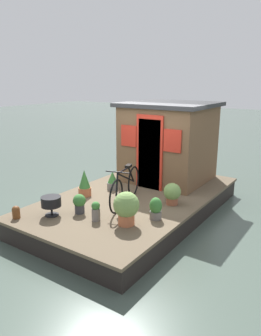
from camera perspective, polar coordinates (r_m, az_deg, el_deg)
name	(u,v)px	position (r m, az deg, el deg)	size (l,w,h in m)	color
ground_plane	(135,214)	(7.77, 0.84, -7.96)	(60.00, 60.00, 0.00)	#47564C
houseboat_deck	(135,204)	(7.68, 0.85, -6.38)	(5.33, 3.07, 0.46)	brown
houseboat_cabin	(168,141)	(8.63, 6.62, 4.61)	(2.09, 2.21, 2.03)	brown
bicycle	(125,187)	(6.98, -0.88, -3.25)	(1.70, 0.60, 0.84)	black
potted_plant_fern	(96,211)	(6.26, -6.06, -7.46)	(0.16, 0.16, 0.38)	slate
potted_plant_mint	(79,203)	(6.63, -8.90, -6.02)	(0.26, 0.26, 0.39)	#38383D
potted_plant_thyme	(172,193)	(7.04, 7.28, -4.36)	(0.37, 0.37, 0.47)	#935138
potted_plant_rosemary	(156,209)	(6.31, 4.41, -7.06)	(0.24, 0.24, 0.43)	slate
potted_plant_lavender	(113,181)	(7.95, -3.15, -2.26)	(0.27, 0.27, 0.45)	slate
potted_plant_succulent	(85,184)	(7.55, -8.01, -2.70)	(0.29, 0.29, 0.62)	#B2603D
potted_plant_ivy	(126,207)	(6.00, -0.74, -6.80)	(0.48, 0.48, 0.63)	#B2603D
charcoal_grill	(51,202)	(6.60, -13.67, -5.82)	(0.39, 0.39, 0.39)	black
mooring_bollard	(16,212)	(6.72, -19.33, -7.23)	(0.15, 0.15, 0.25)	brown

